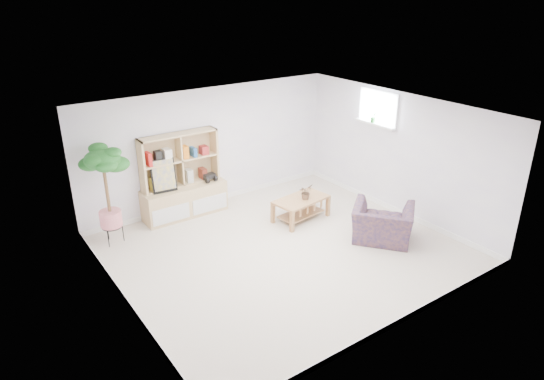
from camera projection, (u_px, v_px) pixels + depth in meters
floor at (283, 250)px, 8.36m from camera, size 5.50×5.00×0.01m
ceiling at (285, 114)px, 7.42m from camera, size 5.50×5.00×0.01m
walls at (284, 186)px, 7.89m from camera, size 5.51×5.01×2.40m
baseboard at (284, 247)px, 8.34m from camera, size 5.50×5.00×0.10m
window at (378, 108)px, 9.47m from camera, size 0.10×0.98×0.68m
window_sill at (375, 124)px, 9.56m from camera, size 0.14×1.00×0.04m
storage_unit at (183, 176)px, 9.31m from camera, size 1.65×0.56×1.65m
poster at (164, 176)px, 9.02m from camera, size 0.47×0.16×0.64m
toy_truck at (209, 177)px, 9.60m from camera, size 0.34×0.25×0.18m
coffee_table at (301, 209)px, 9.37m from camera, size 1.14×0.72×0.44m
table_plant at (306, 192)px, 9.22m from camera, size 0.32×0.30×0.28m
floor_tree at (108, 196)px, 8.25m from camera, size 0.82×0.82×1.80m
armchair at (383, 221)px, 8.53m from camera, size 1.34×1.36×0.76m
sill_plant at (373, 117)px, 9.56m from camera, size 0.13×0.11×0.22m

